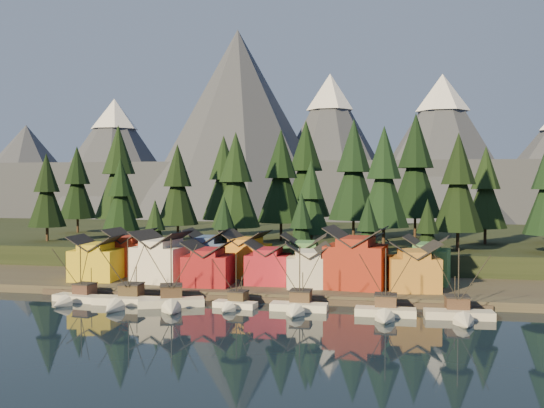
% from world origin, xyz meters
% --- Properties ---
extents(ground, '(500.00, 500.00, 0.00)m').
position_xyz_m(ground, '(0.00, 0.00, 0.00)').
color(ground, black).
rests_on(ground, ground).
extents(shore_strip, '(400.00, 50.00, 1.50)m').
position_xyz_m(shore_strip, '(0.00, 40.00, 0.75)').
color(shore_strip, '#3D352C').
rests_on(shore_strip, ground).
extents(hillside, '(420.00, 100.00, 6.00)m').
position_xyz_m(hillside, '(0.00, 90.00, 3.00)').
color(hillside, black).
rests_on(hillside, ground).
extents(dock, '(80.00, 4.00, 1.00)m').
position_xyz_m(dock, '(0.00, 16.50, 0.50)').
color(dock, '#4F4238').
rests_on(dock, ground).
extents(mountain_ridge, '(560.00, 190.00, 90.00)m').
position_xyz_m(mountain_ridge, '(-4.20, 213.59, 26.06)').
color(mountain_ridge, '#404252').
rests_on(mountain_ridge, ground).
extents(boat_0, '(9.73, 10.34, 11.16)m').
position_xyz_m(boat_0, '(-30.12, 8.65, 2.14)').
color(boat_0, silver).
rests_on(boat_0, ground).
extents(boat_1, '(11.74, 12.74, 12.43)m').
position_xyz_m(boat_1, '(-20.53, 7.51, 2.26)').
color(boat_1, silver).
rests_on(boat_1, ground).
extents(boat_2, '(11.72, 12.22, 12.66)m').
position_xyz_m(boat_2, '(-12.06, 7.69, 2.36)').
color(boat_2, beige).
rests_on(boat_2, ground).
extents(boat_3, '(7.68, 8.22, 9.82)m').
position_xyz_m(boat_3, '(-1.80, 9.16, 1.99)').
color(boat_3, white).
rests_on(boat_3, ground).
extents(boat_4, '(9.57, 10.41, 11.67)m').
position_xyz_m(boat_4, '(9.12, 8.67, 2.27)').
color(boat_4, white).
rests_on(boat_4, ground).
extents(boat_5, '(9.67, 10.53, 11.74)m').
position_xyz_m(boat_5, '(22.96, 7.44, 2.28)').
color(boat_5, silver).
rests_on(boat_5, ground).
extents(boat_6, '(10.76, 11.62, 12.00)m').
position_xyz_m(boat_6, '(34.12, 7.52, 2.25)').
color(boat_6, beige).
rests_on(boat_6, ground).
extents(house_front_0, '(9.39, 8.94, 8.81)m').
position_xyz_m(house_front_0, '(-33.74, 23.37, 6.13)').
color(house_front_0, gold).
rests_on(house_front_0, shore_strip).
extents(house_front_1, '(10.72, 10.39, 9.88)m').
position_xyz_m(house_front_1, '(-20.27, 24.09, 6.69)').
color(house_front_1, silver).
rests_on(house_front_1, shore_strip).
extents(house_front_2, '(8.84, 8.91, 8.36)m').
position_xyz_m(house_front_2, '(-10.02, 21.89, 5.89)').
color(house_front_2, maroon).
rests_on(house_front_2, shore_strip).
extents(house_front_3, '(8.06, 7.69, 8.19)m').
position_xyz_m(house_front_3, '(0.79, 25.60, 5.80)').
color(house_front_3, maroon).
rests_on(house_front_3, shore_strip).
extents(house_front_4, '(9.48, 9.95, 8.04)m').
position_xyz_m(house_front_4, '(8.43, 24.10, 5.73)').
color(house_front_4, silver).
rests_on(house_front_4, shore_strip).
extents(house_front_5, '(11.79, 10.96, 11.15)m').
position_xyz_m(house_front_5, '(17.43, 24.60, 7.36)').
color(house_front_5, maroon).
rests_on(house_front_5, shore_strip).
extents(house_front_6, '(9.75, 9.34, 8.77)m').
position_xyz_m(house_front_6, '(27.72, 23.51, 6.11)').
color(house_front_6, '#B4792E').
rests_on(house_front_6, shore_strip).
extents(house_back_0, '(9.24, 8.90, 9.61)m').
position_xyz_m(house_back_0, '(-30.10, 31.38, 6.55)').
color(house_back_0, maroon).
rests_on(house_back_0, shore_strip).
extents(house_back_1, '(9.15, 9.25, 9.64)m').
position_xyz_m(house_back_1, '(-13.87, 33.28, 6.56)').
color(house_back_1, '#344D7B').
rests_on(house_back_1, shore_strip).
extents(house_back_2, '(10.04, 9.42, 9.48)m').
position_xyz_m(house_back_2, '(-5.56, 33.17, 6.48)').
color(house_back_2, orange).
rests_on(house_back_2, shore_strip).
extents(house_back_3, '(9.39, 8.46, 9.10)m').
position_xyz_m(house_back_3, '(6.80, 32.42, 6.28)').
color(house_back_3, '#468247').
rests_on(house_back_3, shore_strip).
extents(house_back_4, '(9.70, 9.43, 9.18)m').
position_xyz_m(house_back_4, '(17.43, 33.89, 6.32)').
color(house_back_4, silver).
rests_on(house_back_4, shore_strip).
extents(house_back_5, '(9.40, 9.48, 9.14)m').
position_xyz_m(house_back_5, '(30.50, 31.76, 6.30)').
color(house_back_5, '#427B45').
rests_on(house_back_5, shore_strip).
extents(tree_hill_0, '(9.58, 9.58, 22.31)m').
position_xyz_m(tree_hill_0, '(-62.00, 52.00, 18.19)').
color(tree_hill_0, '#332319').
rests_on(tree_hill_0, hillside).
extents(tree_hill_1, '(13.20, 13.20, 30.75)m').
position_xyz_m(tree_hill_1, '(-50.00, 68.00, 22.81)').
color(tree_hill_1, '#332319').
rests_on(tree_hill_1, hillside).
extents(tree_hill_2, '(8.89, 8.89, 20.71)m').
position_xyz_m(tree_hill_2, '(-40.00, 48.00, 17.32)').
color(tree_hill_2, '#332319').
rests_on(tree_hill_2, hillside).
extents(tree_hill_3, '(10.61, 10.61, 24.71)m').
position_xyz_m(tree_hill_3, '(-30.00, 60.00, 19.51)').
color(tree_hill_3, '#332319').
rests_on(tree_hill_3, hillside).
extents(tree_hill_4, '(12.01, 12.01, 27.97)m').
position_xyz_m(tree_hill_4, '(-22.00, 75.00, 21.29)').
color(tree_hill_4, '#332319').
rests_on(tree_hill_4, hillside).
extents(tree_hill_5, '(11.48, 11.48, 26.74)m').
position_xyz_m(tree_hill_5, '(-12.00, 50.00, 20.62)').
color(tree_hill_5, '#332319').
rests_on(tree_hill_5, hillside).
extents(tree_hill_6, '(12.25, 12.25, 28.54)m').
position_xyz_m(tree_hill_6, '(-4.00, 65.00, 21.60)').
color(tree_hill_6, '#332319').
rests_on(tree_hill_6, hillside).
extents(tree_hill_7, '(8.59, 8.59, 20.02)m').
position_xyz_m(tree_hill_7, '(6.00, 48.00, 16.94)').
color(tree_hill_7, '#332319').
rests_on(tree_hill_7, hillside).
extents(tree_hill_8, '(13.51, 13.51, 31.47)m').
position_xyz_m(tree_hill_8, '(14.00, 72.00, 23.21)').
color(tree_hill_8, '#332319').
rests_on(tree_hill_8, hillside).
extents(tree_hill_9, '(12.04, 12.04, 28.04)m').
position_xyz_m(tree_hill_9, '(22.00, 55.00, 21.33)').
color(tree_hill_9, '#332319').
rests_on(tree_hill_9, hillside).
extents(tree_hill_10, '(14.40, 14.40, 33.54)m').
position_xyz_m(tree_hill_10, '(30.00, 80.00, 24.34)').
color(tree_hill_10, '#332319').
rests_on(tree_hill_10, hillside).
extents(tree_hill_11, '(11.07, 11.07, 25.78)m').
position_xyz_m(tree_hill_11, '(38.00, 50.00, 20.09)').
color(tree_hill_11, '#332319').
rests_on(tree_hill_11, hillside).
extents(tree_hill_12, '(10.18, 10.18, 23.71)m').
position_xyz_m(tree_hill_12, '(46.00, 66.00, 18.96)').
color(tree_hill_12, '#332319').
rests_on(tree_hill_12, hillside).
extents(tree_hill_15, '(13.92, 13.92, 32.42)m').
position_xyz_m(tree_hill_15, '(0.00, 82.00, 23.73)').
color(tree_hill_15, '#332319').
rests_on(tree_hill_15, hillside).
extents(tree_hill_16, '(11.04, 11.04, 25.72)m').
position_xyz_m(tree_hill_16, '(-68.00, 78.00, 20.06)').
color(tree_hill_16, '#332319').
rests_on(tree_hill_16, hillside).
extents(tree_shore_0, '(6.69, 6.69, 15.59)m').
position_xyz_m(tree_shore_0, '(-28.00, 40.00, 10.01)').
color(tree_shore_0, '#332319').
rests_on(tree_shore_0, shore_strip).
extents(tree_shore_1, '(7.02, 7.02, 16.35)m').
position_xyz_m(tree_shore_1, '(-12.00, 40.00, 10.43)').
color(tree_shore_1, '#332319').
rests_on(tree_shore_1, shore_strip).
extents(tree_shore_2, '(7.41, 7.41, 17.25)m').
position_xyz_m(tree_shore_2, '(5.00, 40.00, 10.92)').
color(tree_shore_2, '#332319').
rests_on(tree_shore_2, shore_strip).
extents(tree_shore_3, '(7.11, 7.11, 16.57)m').
position_xyz_m(tree_shore_3, '(19.00, 40.00, 10.55)').
color(tree_shore_3, '#332319').
rests_on(tree_shore_3, shore_strip).
extents(tree_shore_4, '(6.90, 6.90, 16.07)m').
position_xyz_m(tree_shore_4, '(31.00, 40.00, 10.27)').
color(tree_shore_4, '#332319').
rests_on(tree_shore_4, shore_strip).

